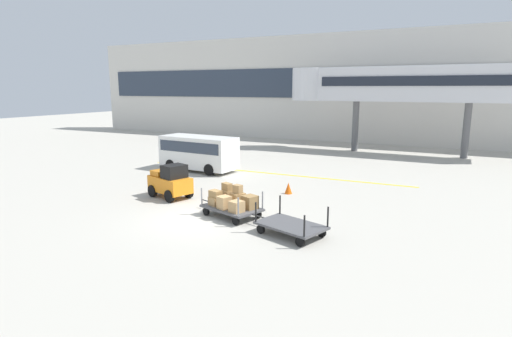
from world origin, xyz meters
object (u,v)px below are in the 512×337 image
object	(u,v)px
baggage_cart_lead	(232,202)
shuttle_van	(198,151)
baggage_tug	(170,182)
baggage_cart_middle	(291,226)
safety_cone_near	(288,188)

from	to	relation	value
baggage_cart_lead	shuttle_van	world-z (taller)	shuttle_van
shuttle_van	baggage_cart_lead	bearing A→B (deg)	-47.94
baggage_tug	baggage_cart_middle	size ratio (longest dim) A/B	0.76
baggage_cart_middle	safety_cone_near	distance (m)	5.68
baggage_tug	baggage_cart_lead	distance (m)	4.16
baggage_cart_lead	safety_cone_near	world-z (taller)	baggage_cart_lead
shuttle_van	baggage_cart_middle	bearing A→B (deg)	-40.99
baggage_cart_lead	baggage_cart_middle	distance (m)	3.01
shuttle_van	safety_cone_near	distance (m)	7.69
baggage_tug	baggage_cart_middle	world-z (taller)	baggage_tug
baggage_tug	safety_cone_near	xyz separation A→B (m)	(4.62, 3.06, -0.48)
baggage_tug	safety_cone_near	distance (m)	5.57
baggage_tug	baggage_cart_lead	world-z (taller)	baggage_tug
baggage_cart_lead	safety_cone_near	size ratio (longest dim) A/B	5.60
baggage_cart_lead	safety_cone_near	distance (m)	4.35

